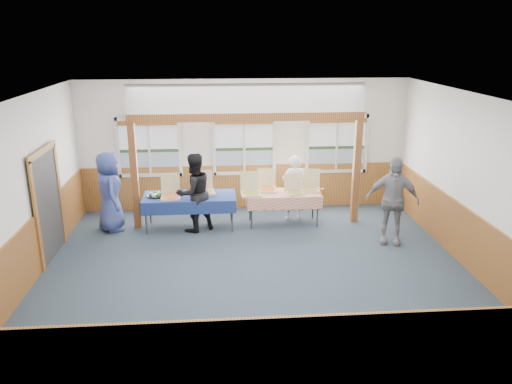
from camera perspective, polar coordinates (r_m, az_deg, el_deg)
The scene contains 31 objects.
floor at distance 9.50m, azimuth -0.09°, elevation -8.71°, with size 8.00×8.00×0.00m, color #26323E.
ceiling at distance 8.57m, azimuth -0.10°, elevation 10.84°, with size 8.00×8.00×0.00m, color white.
wall_back at distance 12.28m, azimuth -1.36°, elevation 5.36°, with size 8.00×8.00×0.00m, color silver.
wall_front at distance 5.67m, azimuth 2.68°, elevation -9.90°, with size 8.00×8.00×0.00m, color silver.
wall_left at distance 9.49m, azimuth -24.96°, elevation -0.05°, with size 8.00×8.00×0.00m, color silver.
wall_right at distance 10.02m, azimuth 23.35°, elevation 1.04°, with size 8.00×8.00×0.00m, color silver.
wainscot_back at distance 12.52m, azimuth -1.32°, elevation 0.64°, with size 7.98×0.05×1.10m, color brown.
wainscot_front at distance 6.24m, azimuth 2.51°, elevation -18.36°, with size 7.98×0.05×1.10m, color brown.
wainscot_left at distance 9.82m, azimuth -24.03°, elevation -5.90°, with size 0.05×6.98×1.10m, color brown.
wainscot_right at distance 10.34m, azimuth 22.53°, elevation -4.54°, with size 0.05×6.98×1.10m, color brown.
cased_opening at distance 10.44m, azimuth -22.74°, elevation -1.42°, with size 0.06×1.30×2.10m, color #2F2F2F.
window_left at distance 12.32m, azimuth -12.15°, elevation 5.38°, with size 1.56×0.10×1.46m.
window_mid at distance 12.22m, azimuth -1.35°, elevation 5.68°, with size 1.56×0.10×1.46m.
window_right at distance 12.56m, azimuth 9.24°, elevation 5.78°, with size 1.56×0.10×1.46m.
post_left at distance 11.35m, azimuth -13.71°, elevation 1.73°, with size 0.15×0.15×2.40m, color #563213.
post_right at distance 11.63m, azimuth 11.39°, elevation 2.28°, with size 0.15×0.15×2.40m, color #563213.
cross_beam at distance 10.94m, azimuth -1.04°, elevation 8.58°, with size 5.15×0.18×0.18m, color #563213.
table_left at distance 11.26m, azimuth -7.61°, elevation -0.66°, with size 2.13×1.11×0.76m.
table_right at distance 11.40m, azimuth 3.14°, elevation -0.36°, with size 1.75×0.92×0.76m.
pizza_box_a at distance 11.16m, azimuth -9.73°, elevation -0.30°, with size 0.45×0.54×0.46m.
pizza_box_b at distance 11.37m, azimuth -5.87°, elevation 0.22°, with size 0.50×0.58×0.47m.
pizza_box_c at distance 11.19m, azimuth -0.60°, elevation 0.04°, with size 0.45×0.54×0.47m.
pizza_box_d at distance 11.50m, azimuth 1.30°, elevation 0.51°, with size 0.43×0.52×0.46m.
pizza_box_e at distance 11.32m, azimuth 4.41°, elevation 0.15°, with size 0.45×0.52×0.40m.
pizza_box_f at distance 11.60m, azimuth 6.28°, elevation 0.55°, with size 0.50×0.57×0.45m.
veggie_tray at distance 11.31m, azimuth -11.42°, elevation -0.35°, with size 0.40×0.40×0.09m.
drink_glass at distance 11.27m, azimuth 7.60°, elevation 0.02°, with size 0.07×0.07×0.15m, color #975419.
woman_white at distance 11.70m, azimuth 4.33°, elevation 0.52°, with size 0.57×0.37×1.55m, color white.
woman_black at distance 11.03m, azimuth -7.10°, elevation -0.08°, with size 0.86×0.67×1.76m, color black.
man_blue at distance 11.44m, azimuth -16.41°, elevation 0.04°, with size 0.87×0.57×1.79m, color #37468B.
person_grey at distance 10.67m, azimuth 15.31°, elevation -0.96°, with size 1.08×0.45×1.85m, color gray.
Camera 1 is at (-0.66, -8.48, 4.22)m, focal length 35.00 mm.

